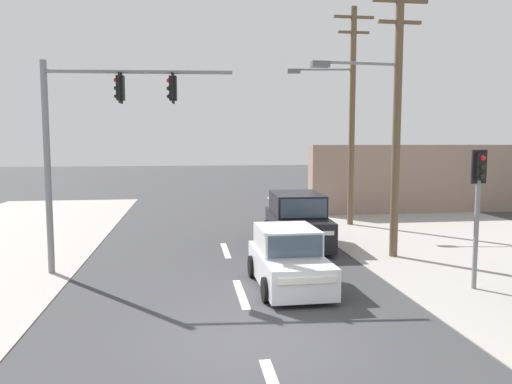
{
  "coord_description": "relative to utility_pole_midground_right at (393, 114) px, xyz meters",
  "views": [
    {
      "loc": [
        -1.28,
        -8.99,
        3.76
      ],
      "look_at": [
        0.51,
        4.0,
        2.44
      ],
      "focal_mm": 35.0,
      "sensor_mm": 36.0,
      "label": 1
    }
  ],
  "objects": [
    {
      "name": "ground_plane",
      "position": [
        -5.23,
        -6.29,
        -4.65
      ],
      "size": [
        140.0,
        140.0,
        0.0
      ],
      "primitive_type": "plane",
      "color": "#3A3A3D"
    },
    {
      "name": "lane_dash_mid",
      "position": [
        -5.23,
        -3.29,
        -4.64
      ],
      "size": [
        0.2,
        2.4,
        0.01
      ],
      "primitive_type": "cube",
      "color": "silver",
      "rests_on": "ground"
    },
    {
      "name": "lane_dash_far",
      "position": [
        -5.23,
        1.71,
        -4.64
      ],
      "size": [
        0.2,
        2.4,
        0.01
      ],
      "primitive_type": "cube",
      "color": "silver",
      "rests_on": "ground"
    },
    {
      "name": "hatchback_crossing_left",
      "position": [
        -3.93,
        -2.8,
        -3.95
      ],
      "size": [
        1.84,
        3.67,
        1.53
      ],
      "color": "silver",
      "rests_on": "ground"
    },
    {
      "name": "shopfront_wall_far",
      "position": [
        5.77,
        9.71,
        -2.85
      ],
      "size": [
        12.0,
        1.0,
        3.6
      ],
      "primitive_type": "cube",
      "color": "gray",
      "rests_on": "ground"
    },
    {
      "name": "traffic_signal_mast",
      "position": [
        -9.11,
        -0.74,
        -0.5
      ],
      "size": [
        5.28,
        0.59,
        6.0
      ],
      "color": "slate",
      "rests_on": "ground"
    },
    {
      "name": "suv_oncoming_mid",
      "position": [
        -2.57,
        2.27,
        -3.76
      ],
      "size": [
        2.22,
        4.61,
        1.9
      ],
      "color": "black",
      "rests_on": "ground"
    },
    {
      "name": "pedestal_signal_right_kerb",
      "position": [
        0.71,
        -3.74,
        -2.23
      ],
      "size": [
        0.44,
        0.3,
        3.56
      ],
      "color": "slate",
      "rests_on": "ground"
    },
    {
      "name": "utility_pole_midground_right",
      "position": [
        0.0,
        0.0,
        0.0
      ],
      "size": [
        3.78,
        0.47,
        8.59
      ],
      "color": "brown",
      "rests_on": "ground"
    },
    {
      "name": "utility_pole_background_right",
      "position": [
        0.65,
        6.32,
        0.53
      ],
      "size": [
        3.77,
        0.68,
        9.62
      ],
      "color": "brown",
      "rests_on": "ground"
    }
  ]
}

